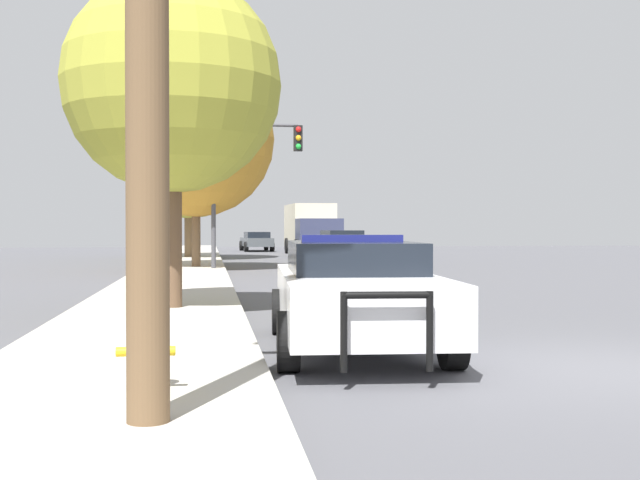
# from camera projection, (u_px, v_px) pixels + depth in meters

# --- Properties ---
(ground_plane) EXTENTS (110.00, 110.00, 0.00)m
(ground_plane) POSITION_uv_depth(u_px,v_px,m) (596.00, 369.00, 8.75)
(ground_plane) COLOR #4F4F54
(sidewalk_left) EXTENTS (3.00, 110.00, 0.13)m
(sidewalk_left) POSITION_uv_depth(u_px,v_px,m) (118.00, 375.00, 8.04)
(sidewalk_left) COLOR #ADA89E
(sidewalk_left) RESTS_ON ground_plane
(police_car) EXTENTS (2.26, 5.19, 1.46)m
(police_car) POSITION_uv_depth(u_px,v_px,m) (354.00, 291.00, 10.23)
(police_car) COLOR white
(police_car) RESTS_ON ground_plane
(fire_hydrant) EXTENTS (0.51, 0.22, 0.71)m
(fire_hydrant) POSITION_uv_depth(u_px,v_px,m) (146.00, 347.00, 6.97)
(fire_hydrant) COLOR gold
(fire_hydrant) RESTS_ON sidewalk_left
(traffic_light) EXTENTS (3.19, 0.35, 5.16)m
(traffic_light) POSITION_uv_depth(u_px,v_px,m) (249.00, 165.00, 27.97)
(traffic_light) COLOR #424247
(traffic_light) RESTS_ON sidewalk_left
(car_background_oncoming) EXTENTS (2.13, 4.75, 1.42)m
(car_background_oncoming) POSITION_uv_depth(u_px,v_px,m) (342.00, 245.00, 36.10)
(car_background_oncoming) COLOR #474C51
(car_background_oncoming) RESTS_ON ground_plane
(car_background_distant) EXTENTS (2.11, 4.62, 1.25)m
(car_background_distant) POSITION_uv_depth(u_px,v_px,m) (257.00, 241.00, 52.13)
(car_background_distant) COLOR #474C51
(car_background_distant) RESTS_ON ground_plane
(box_truck) EXTENTS (2.75, 6.89, 2.89)m
(box_truck) POSITION_uv_depth(u_px,v_px,m) (311.00, 227.00, 46.08)
(box_truck) COLOR #333856
(box_truck) RESTS_ON ground_plane
(tree_sidewalk_near) EXTENTS (3.89, 3.89, 5.92)m
(tree_sidewalk_near) POSITION_uv_depth(u_px,v_px,m) (172.00, 84.00, 14.23)
(tree_sidewalk_near) COLOR brown
(tree_sidewalk_near) RESTS_ON sidewalk_left
(tree_sidewalk_mid) EXTENTS (5.70, 5.70, 7.49)m
(tree_sidewalk_mid) POSITION_uv_depth(u_px,v_px,m) (196.00, 139.00, 28.97)
(tree_sidewalk_mid) COLOR brown
(tree_sidewalk_mid) RESTS_ON sidewalk_left
(tree_sidewalk_far) EXTENTS (6.32, 6.32, 8.16)m
(tree_sidewalk_far) POSITION_uv_depth(u_px,v_px,m) (189.00, 153.00, 38.42)
(tree_sidewalk_far) COLOR brown
(tree_sidewalk_far) RESTS_ON sidewalk_left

